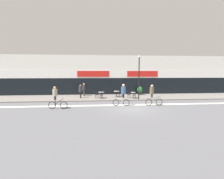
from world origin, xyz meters
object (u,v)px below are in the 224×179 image
at_px(cafe_chair_2_near, 134,95).
at_px(pedestrian_far_end, 81,90).
at_px(cafe_chair_0_near, 101,95).
at_px(planter_pot, 140,90).
at_px(bistro_table_0, 101,94).
at_px(bistro_table_2, 133,94).
at_px(cafe_chair_1_side, 121,93).
at_px(cyclist_1, 123,93).
at_px(cafe_chair_1_near, 117,93).
at_px(cyclist_0, 56,96).
at_px(bistro_table_1, 117,93).
at_px(lamp_post, 139,74).
at_px(cafe_chair_2_side, 128,94).
at_px(cyclist_2, 152,93).
at_px(cafe_chair_0_side, 96,94).
at_px(pedestrian_near_end, 84,88).

distance_m(cafe_chair_2_near, pedestrian_far_end, 6.75).
relative_size(cafe_chair_0_near, planter_pot, 0.76).
xyz_separation_m(bistro_table_0, planter_pot, (5.65, 2.73, 0.10)).
height_order(bistro_table_2, cafe_chair_1_side, cafe_chair_1_side).
bearing_deg(bistro_table_0, cyclist_1, -66.38).
height_order(cafe_chair_2_near, planter_pot, planter_pot).
xyz_separation_m(bistro_table_0, cafe_chair_1_near, (2.07, 0.41, -0.03)).
relative_size(cafe_chair_2_near, cyclist_0, 0.44).
distance_m(bistro_table_1, lamp_post, 4.16).
distance_m(cyclist_0, pedestrian_far_end, 6.14).
bearing_deg(cafe_chair_2_near, cyclist_0, 117.32).
relative_size(bistro_table_0, cafe_chair_0_near, 0.84).
bearing_deg(pedestrian_far_end, bistro_table_0, -13.43).
relative_size(bistro_table_0, cafe_chair_2_side, 0.84).
height_order(cafe_chair_2_near, pedestrian_far_end, pedestrian_far_end).
distance_m(lamp_post, cyclist_2, 3.99).
bearing_deg(cafe_chair_0_near, cafe_chair_0_side, 42.66).
height_order(bistro_table_0, planter_pot, planter_pot).
bearing_deg(bistro_table_0, cafe_chair_2_side, -4.85).
height_order(cafe_chair_2_side, pedestrian_far_end, pedestrian_far_end).
xyz_separation_m(bistro_table_0, cafe_chair_2_side, (3.41, -0.29, -0.03)).
xyz_separation_m(cafe_chair_0_side, lamp_post, (5.09, -1.30, 2.48)).
height_order(bistro_table_2, cyclist_2, cyclist_2).
bearing_deg(bistro_table_1, cafe_chair_1_side, -0.44).
xyz_separation_m(cyclist_0, cyclist_2, (9.31, 0.79, 0.05)).
bearing_deg(cafe_chair_2_side, cafe_chair_1_near, 150.09).
bearing_deg(cafe_chair_1_near, cafe_chair_2_near, -116.58).
bearing_deg(bistro_table_1, cafe_chair_1_near, -90.89).
xyz_separation_m(planter_pot, cyclist_2, (-0.66, -7.51, 0.46)).
distance_m(bistro_table_2, cafe_chair_1_near, 2.08).
height_order(cafe_chair_2_near, cyclist_1, cyclist_1).
relative_size(cafe_chair_0_near, cyclist_1, 0.41).
bearing_deg(cafe_chair_0_side, lamp_post, -20.94).
height_order(bistro_table_0, lamp_post, lamp_post).
height_order(cafe_chair_1_near, pedestrian_near_end, pedestrian_near_end).
relative_size(lamp_post, cyclist_1, 2.37).
xyz_separation_m(bistro_table_2, cafe_chair_1_near, (-1.96, 0.70, 0.01)).
bearing_deg(cafe_chair_2_near, pedestrian_far_end, 77.58).
xyz_separation_m(cafe_chair_1_near, planter_pot, (3.59, 2.31, 0.13)).
bearing_deg(planter_pot, cafe_chair_2_near, -114.01).
bearing_deg(cafe_chair_1_side, cafe_chair_2_near, 128.07).
bearing_deg(cyclist_0, lamp_post, 30.77).
xyz_separation_m(cafe_chair_1_side, pedestrian_far_end, (-5.28, -0.71, 0.48)).
bearing_deg(cafe_chair_1_side, cafe_chair_1_near, 47.96).
distance_m(bistro_table_1, cyclist_2, 6.54).
bearing_deg(bistro_table_2, cyclist_1, -114.84).
bearing_deg(cafe_chair_2_near, cafe_chair_0_near, 84.08).
bearing_deg(bistro_table_1, pedestrian_near_end, 162.21).
height_order(bistro_table_0, cafe_chair_0_side, cafe_chair_0_side).
bearing_deg(cafe_chair_0_side, planter_pot, 16.89).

